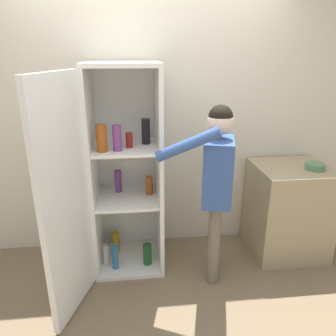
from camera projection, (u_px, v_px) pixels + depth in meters
name	position (u px, v px, depth m)	size (l,w,h in m)	color
ground_plane	(158.00, 304.00, 2.63)	(12.00, 12.00, 0.00)	#7A664C
wall_back	(148.00, 122.00, 3.11)	(7.00, 0.06, 2.55)	beige
refrigerator	(115.00, 176.00, 2.79)	(0.84, 1.19, 1.84)	white
person	(216.00, 175.00, 2.64)	(0.68, 0.53, 1.54)	#726656
counter	(288.00, 210.00, 3.19)	(0.69, 0.63, 0.90)	tan
bowl	(315.00, 166.00, 2.97)	(0.17, 0.17, 0.05)	#517F5B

